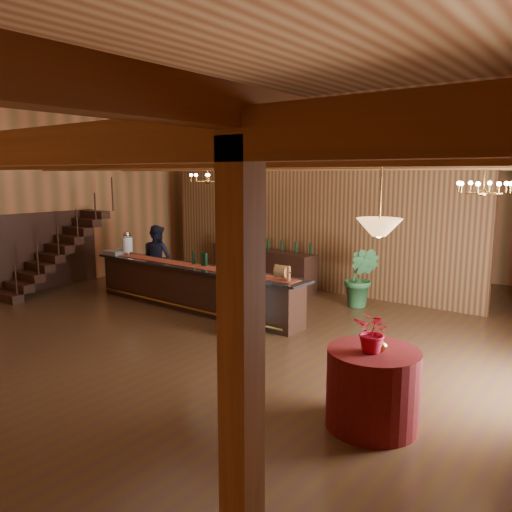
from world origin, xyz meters
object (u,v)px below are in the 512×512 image
Objects in this scene: round_table at (373,388)px; staff_second at (158,258)px; beverage_dispenser at (127,243)px; raffle_drum at (282,272)px; chandelier_left at (208,177)px; chandelier_right at (484,187)px; floor_plant at (361,277)px; guest at (236,288)px; tasting_bar at (192,287)px; pendant_lamp at (379,227)px; bartender at (235,269)px; backbar_shelf at (261,266)px.

staff_second is at bearing 156.39° from round_table.
raffle_drum is at bearing -2.44° from beverage_dispenser.
chandelier_right is at bearing -1.55° from chandelier_left.
beverage_dispenser reaches higher than floor_plant.
beverage_dispenser is 8.20m from round_table.
guest is at bearing 160.31° from staff_second.
tasting_bar is 3.78m from floor_plant.
tasting_bar is 6.57× the size of pendant_lamp.
backbar_shelf is at bearing -51.85° from bartender.
staff_second reaches higher than bartender.
chandelier_left is at bearing 14.78° from bartender.
raffle_drum is 2.57m from floor_plant.
chandelier_left reaches higher than raffle_drum.
chandelier_left is 0.45× the size of guest.
staff_second reaches higher than tasting_bar.
beverage_dispenser reaches higher than round_table.
round_table is (7.73, -2.60, -0.80)m from beverage_dispenser.
chandelier_right is at bearing 83.47° from round_table.
raffle_drum is 0.93m from guest.
tasting_bar is 3.29× the size of guest.
bartender is 2.11m from guest.
pendant_lamp is 0.66× the size of floor_plant.
chandelier_right is 0.58× the size of floor_plant.
pendant_lamp reaches higher than floor_plant.
backbar_shelf is at bearing 96.59° from tasting_bar.
bartender reaches higher than floor_plant.
floor_plant is at bearing -158.93° from staff_second.
backbar_shelf is 4.39m from guest.
round_table is 1.37× the size of chandelier_left.
chandelier_left is (-2.72, 0.93, 1.75)m from raffle_drum.
pendant_lamp is (-0.36, -3.16, -0.39)m from chandelier_right.
tasting_bar is 17.40× the size of raffle_drum.
raffle_drum is at bearing 140.71° from pendant_lamp.
raffle_drum is 0.20× the size of staff_second.
guest is at bearing 146.93° from bartender.
chandelier_right reaches higher than backbar_shelf.
floor_plant is at bearing -129.21° from bartender.
pendant_lamp is (2.92, -2.39, 1.24)m from raffle_drum.
tasting_bar reaches higher than backbar_shelf.
round_table is at bearing -18.56° from beverage_dispenser.
tasting_bar is at bearing 70.99° from bartender.
guest is at bearing -127.34° from raffle_drum.
bartender is at bearing 154.72° from raffle_drum.
backbar_shelf is 3.26m from floor_plant.
raffle_drum is 0.42× the size of chandelier_left.
guest is (-3.83, -1.48, -1.89)m from chandelier_right.
round_table is 1.22× the size of pendant_lamp.
backbar_shelf is at bearing 131.90° from raffle_drum.
bartender is 0.95× the size of guest.
guest is (1.36, -1.61, 0.04)m from bartender.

